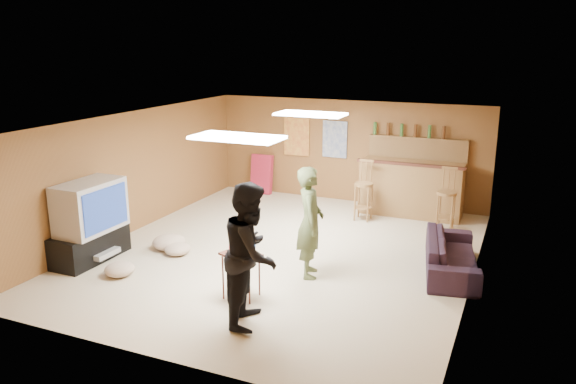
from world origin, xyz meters
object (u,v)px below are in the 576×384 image
at_px(person_olive, 310,222).
at_px(person_black, 251,254).
at_px(sofa, 452,255).
at_px(tray_table, 241,275).
at_px(tv_body, 90,207).
at_px(bar_counter, 411,189).

distance_m(person_olive, person_black, 1.63).
relative_size(person_black, sofa, 0.95).
xyz_separation_m(sofa, tray_table, (-2.52, -2.05, 0.04)).
bearing_deg(tv_body, tray_table, -5.13).
bearing_deg(tv_body, sofa, 18.70).
bearing_deg(person_olive, tv_body, 82.28).
bearing_deg(bar_counter, tray_table, -106.03).
bearing_deg(person_olive, tray_table, 130.13).
xyz_separation_m(tv_body, person_olive, (3.38, 0.82, -0.07)).
bearing_deg(tray_table, bar_counter, 73.97).
bearing_deg(tv_body, person_black, -13.85).
relative_size(bar_counter, person_olive, 1.20).
bearing_deg(tv_body, person_olive, 13.69).
bearing_deg(tv_body, bar_counter, 47.00).
height_order(bar_counter, sofa, bar_counter).
bearing_deg(sofa, person_black, 130.90).
bearing_deg(bar_counter, person_olive, -101.96).
xyz_separation_m(tv_body, bar_counter, (4.15, 4.45, -0.35)).
height_order(person_black, tray_table, person_black).
height_order(person_olive, person_black, person_black).
bearing_deg(tray_table, person_olive, 61.54).
bearing_deg(person_olive, sofa, -84.65).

